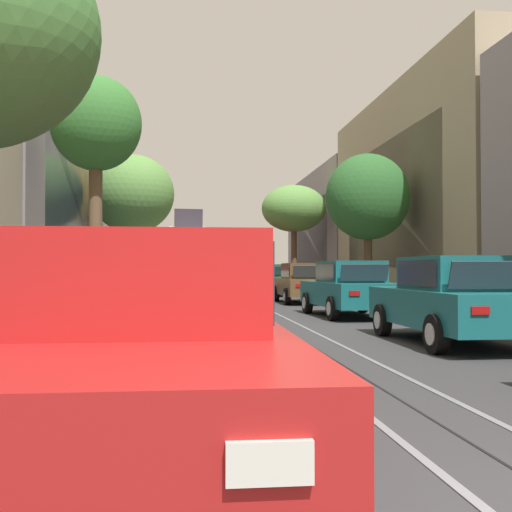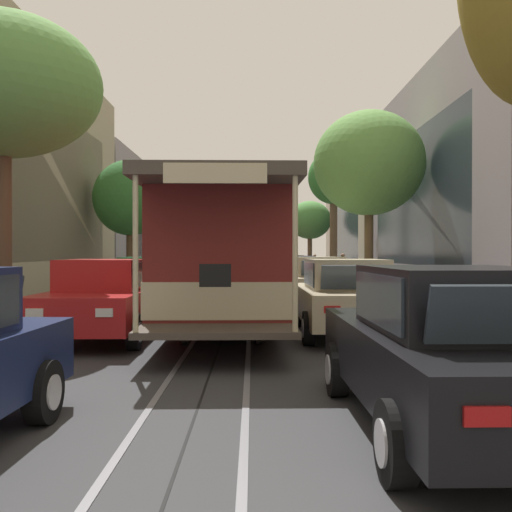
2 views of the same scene
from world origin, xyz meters
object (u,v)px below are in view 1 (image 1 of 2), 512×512
Objects in this scene: parked_car_brown_fourth_right at (303,283)px; parked_car_red_sixth_right at (260,278)px; motorcycle_with_rider at (192,316)px; pedestrian_on_left_pavement at (74,283)px; parked_car_teal_second_right at (453,300)px; street_tree_kerb_right_second at (368,198)px; street_tree_kerb_left_second at (96,128)px; parked_car_maroon_second_left at (165,302)px; parked_car_teal_mid_right at (349,288)px; cable_car_trolley at (223,264)px; street_tree_kerb_right_mid at (294,209)px; street_tree_kerb_left_mid at (133,194)px; parked_car_black_far_left at (181,277)px; street_tree_kerb_left_fourth at (143,195)px; parked_car_red_near_left at (146,353)px; parked_car_navy_fourth_left at (181,283)px; parked_car_green_fifth_right at (280,280)px; parked_car_beige_sixth_left at (180,278)px; parked_car_beige_fifth_left at (176,280)px; parked_car_navy_far_right at (249,276)px; parked_car_brown_mid_left at (174,289)px.

parked_car_red_sixth_right is (-0.08, 13.15, 0.00)m from parked_car_brown_fourth_right.
motorcycle_with_rider is 13.40m from pedestrian_on_left_pavement.
street_tree_kerb_right_second is at bearing 79.90° from parked_car_teal_second_right.
parked_car_maroon_second_left is at bearing -73.80° from street_tree_kerb_left_second.
parked_car_teal_mid_right is 8.78m from street_tree_kerb_left_second.
parked_car_teal_mid_right is at bearing -7.42° from pedestrian_on_left_pavement.
parked_car_brown_fourth_right is at bearing -78.26° from cable_car_trolley.
street_tree_kerb_right_mid is (9.27, 18.52, -0.49)m from street_tree_kerb_left_second.
cable_car_trolley is (-2.44, 18.72, 0.86)m from parked_car_teal_mid_right.
street_tree_kerb_right_mid is (9.07, 8.34, 0.24)m from street_tree_kerb_left_mid.
parked_car_black_far_left is 6.73m from street_tree_kerb_left_fourth.
parked_car_red_near_left is at bearing -89.94° from parked_car_black_far_left.
street_tree_kerb_right_mid is at bearing -41.49° from parked_car_black_far_left.
parked_car_maroon_second_left is 0.99× the size of parked_car_navy_fourth_left.
parked_car_red_sixth_right is (-0.24, 6.23, 0.00)m from parked_car_green_fifth_right.
parked_car_black_far_left is at bearing 100.78° from parked_car_teal_mid_right.
street_tree_kerb_left_fourth is 0.92× the size of cable_car_trolley.
parked_car_maroon_second_left and parked_car_black_far_left have the same top height.
parked_car_teal_second_right is 0.52× the size of street_tree_kerb_left_fourth.
street_tree_kerb_right_mid reaches higher than parked_car_brown_fourth_right.
parked_car_beige_sixth_left is 6.62m from street_tree_kerb_left_fourth.
parked_car_teal_mid_right is (4.91, 12.77, 0.00)m from parked_car_red_near_left.
parked_car_beige_fifth_left is 2.34× the size of motorcycle_with_rider.
street_tree_kerb_right_second is at bearing -59.83° from street_tree_kerb_left_fourth.
parked_car_beige_fifth_left is at bearing 129.33° from parked_car_brown_fourth_right.
parked_car_teal_mid_right is (5.00, 6.50, 0.00)m from parked_car_maroon_second_left.
street_tree_kerb_right_mid is (2.06, -0.17, 4.24)m from parked_car_red_sixth_right.
street_tree_kerb_left_mid is at bearing 85.97° from pedestrian_on_left_pavement.
cable_car_trolley is (-4.82, 12.80, -2.46)m from street_tree_kerb_right_second.
parked_car_beige_fifth_left is at bearing 79.50° from street_tree_kerb_left_second.
parked_car_beige_sixth_left and parked_car_red_sixth_right have the same top height.
street_tree_kerb_right_mid is 5.69m from cable_car_trolley.
street_tree_kerb_left_second is at bearing -113.62° from parked_car_navy_fourth_left.
parked_car_green_fifth_right is at bearing -48.55° from parked_car_beige_sixth_left.
street_tree_kerb_left_second is (-7.48, 7.67, 4.73)m from parked_car_teal_second_right.
street_tree_kerb_left_second is at bearing 106.20° from parked_car_maroon_second_left.
street_tree_kerb_left_mid is (0.20, 10.19, -0.73)m from street_tree_kerb_left_second.
parked_car_brown_fourth_right is 0.48× the size of cable_car_trolley.
street_tree_kerb_left_second reaches higher than parked_car_beige_sixth_left.
parked_car_beige_fifth_left and parked_car_navy_far_right have the same top height.
parked_car_navy_far_right is 0.52× the size of street_tree_kerb_left_fourth.
street_tree_kerb_right_second is (7.30, 18.69, 3.33)m from parked_car_red_near_left.
parked_car_red_near_left is 1.00× the size of parked_car_brown_fourth_right.
parked_car_brown_mid_left is 2.61× the size of pedestrian_on_left_pavement.
parked_car_navy_fourth_left is at bearing -126.25° from parked_car_green_fifth_right.
pedestrian_on_left_pavement is at bearing -154.32° from street_tree_kerb_right_second.
parked_car_beige_fifth_left is at bearing 77.32° from pedestrian_on_left_pavement.
pedestrian_on_left_pavement is (-2.84, 0.66, 0.15)m from parked_car_brown_mid_left.
street_tree_kerb_left_fourth is (-7.34, -4.32, 5.33)m from parked_car_navy_far_right.
pedestrian_on_left_pavement reaches higher than parked_car_green_fifth_right.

